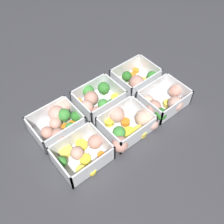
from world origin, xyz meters
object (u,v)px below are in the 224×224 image
object	(u,v)px
container_near_right	(163,102)
container_far_center	(97,100)
container_near_center	(129,125)
container_far_right	(137,79)
container_near_left	(82,153)
container_far_left	(59,121)

from	to	relation	value
container_near_right	container_far_center	world-z (taller)	same
container_near_center	container_near_right	xyz separation A→B (m)	(0.15, -0.00, 0.00)
container_far_right	container_near_left	bearing A→B (deg)	-159.42
container_near_left	container_far_right	distance (m)	0.34
container_far_right	container_far_center	bearing A→B (deg)	176.18
container_near_left	container_near_right	size ratio (longest dim) A/B	0.90
container_near_left	container_far_left	bearing A→B (deg)	85.49
container_near_left	container_near_center	xyz separation A→B (m)	(0.16, -0.01, 0.00)
container_near_center	container_far_center	bearing A→B (deg)	94.35
container_near_left	container_far_right	bearing A→B (deg)	20.58
container_near_left	container_near_right	xyz separation A→B (m)	(0.31, -0.01, 0.00)
container_near_center	container_far_center	distance (m)	0.14
container_near_center	container_far_center	world-z (taller)	same
container_near_right	container_near_left	bearing A→B (deg)	177.36
container_far_left	container_far_right	bearing A→B (deg)	-2.42
container_near_right	container_far_left	distance (m)	0.33
container_near_right	container_far_left	xyz separation A→B (m)	(-0.30, 0.14, 0.00)
container_near_left	container_far_center	world-z (taller)	same
container_near_right	container_far_left	world-z (taller)	same
container_far_center	container_near_center	bearing A→B (deg)	-85.65
container_far_center	container_near_right	bearing A→B (deg)	-42.38
container_near_left	container_far_center	bearing A→B (deg)	40.88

